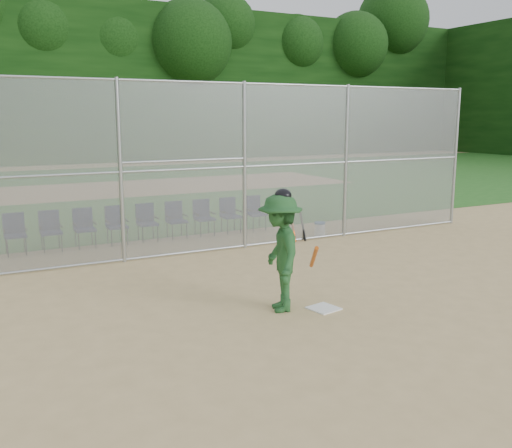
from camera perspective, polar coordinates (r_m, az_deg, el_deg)
name	(u,v)px	position (r m, az deg, el deg)	size (l,w,h in m)	color
ground	(328,316)	(9.45, 7.17, -9.09)	(100.00, 100.00, 0.00)	tan
grass_strip	(91,190)	(25.97, -16.15, 3.27)	(100.00, 100.00, 0.00)	#235D1B
dirt_patch_far	(91,190)	(25.97, -16.15, 3.27)	(24.00, 24.00, 0.00)	tan
backstop_fence	(206,165)	(13.34, -5.03, 5.87)	(16.09, 0.09, 4.00)	gray
treeline	(75,64)	(27.84, -17.64, 15.00)	(81.00, 60.00, 11.00)	black
home_plate	(324,308)	(9.75, 6.77, -8.37)	(0.45, 0.45, 0.02)	white
batter_at_plate	(280,252)	(9.39, 2.43, -2.84)	(1.15, 1.46, 2.05)	#205024
water_cooler	(320,229)	(15.48, 6.40, -0.50)	(0.30, 0.30, 0.38)	white
spare_bats	(298,225)	(14.80, 4.18, -0.13)	(0.36, 0.36, 0.82)	#D84C14
chair_1	(15,235)	(14.40, -22.94, -0.98)	(0.54, 0.52, 0.96)	#111A3E
chair_2	(51,231)	(14.48, -19.82, -0.70)	(0.54, 0.52, 0.96)	#111A3E
chair_3	(85,228)	(14.60, -16.74, -0.43)	(0.54, 0.52, 0.96)	#111A3E
chair_4	(117,226)	(14.77, -13.72, -0.16)	(0.54, 0.52, 0.96)	#111A3E
chair_5	(148,223)	(14.97, -10.78, 0.11)	(0.54, 0.52, 0.96)	#111A3E
chair_6	(177,220)	(15.22, -7.93, 0.37)	(0.54, 0.52, 0.96)	#111A3E
chair_7	(204,218)	(15.50, -5.17, 0.61)	(0.54, 0.52, 0.96)	#111A3E
chair_8	(231,216)	(15.81, -2.52, 0.85)	(0.54, 0.52, 0.96)	#111A3E
chair_9	(256,213)	(16.16, 0.02, 1.08)	(0.54, 0.52, 0.96)	#111A3E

